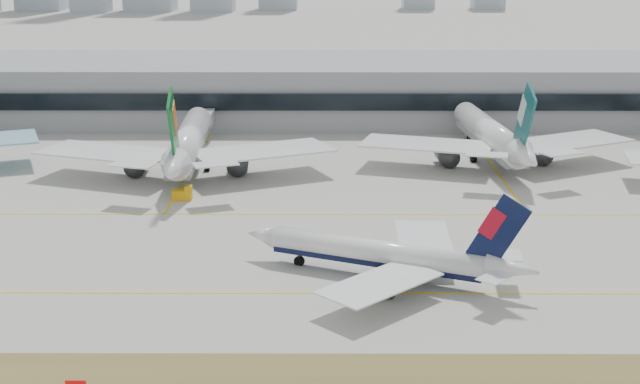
{
  "coord_description": "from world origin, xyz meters",
  "views": [
    {
      "loc": [
        3.89,
        -116.08,
        46.41
      ],
      "look_at": [
        3.38,
        18.0,
        7.5
      ],
      "focal_mm": 50.0,
      "sensor_mm": 36.0,
      "label": 1
    }
  ],
  "objects_px": {
    "taxiing_airliner": "(387,255)",
    "widebody_eva": "(188,145)",
    "widebody_cathay": "(492,137)",
    "terminal": "(308,89)"
  },
  "relations": [
    {
      "from": "taxiing_airliner",
      "to": "widebody_eva",
      "type": "height_order",
      "value": "widebody_eva"
    },
    {
      "from": "taxiing_airliner",
      "to": "terminal",
      "type": "relative_size",
      "value": 0.15
    },
    {
      "from": "widebody_eva",
      "to": "taxiing_airliner",
      "type": "bearing_deg",
      "value": -150.34
    },
    {
      "from": "terminal",
      "to": "widebody_eva",
      "type": "bearing_deg",
      "value": -112.4
    },
    {
      "from": "widebody_cathay",
      "to": "terminal",
      "type": "relative_size",
      "value": 0.21
    },
    {
      "from": "widebody_eva",
      "to": "terminal",
      "type": "bearing_deg",
      "value": -24.74
    },
    {
      "from": "taxiing_airliner",
      "to": "terminal",
      "type": "distance_m",
      "value": 115.36
    },
    {
      "from": "taxiing_airliner",
      "to": "widebody_eva",
      "type": "bearing_deg",
      "value": -34.49
    },
    {
      "from": "widebody_eva",
      "to": "widebody_cathay",
      "type": "height_order",
      "value": "widebody_eva"
    },
    {
      "from": "widebody_cathay",
      "to": "terminal",
      "type": "bearing_deg",
      "value": 33.73
    }
  ]
}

